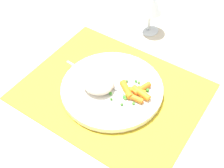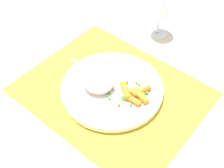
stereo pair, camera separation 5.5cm
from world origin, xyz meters
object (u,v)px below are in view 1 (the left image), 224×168
carrot_portion (136,92)px  wine_glass (151,3)px  fork (104,81)px  plate (112,88)px  rice_mound (98,83)px

carrot_portion → wine_glass: (-0.11, 0.27, 0.07)m
carrot_portion → fork: bearing=-172.0°
carrot_portion → fork: carrot_portion is taller
fork → wine_glass: wine_glass is taller
plate → rice_mound: 0.04m
carrot_portion → wine_glass: bearing=112.9°
plate → carrot_portion: bearing=12.4°
fork → wine_glass: bearing=94.8°
plate → carrot_portion: (0.06, 0.01, 0.02)m
plate → wine_glass: bearing=99.9°
plate → wine_glass: size_ratio=1.85×
plate → fork: bearing=176.8°
rice_mound → wine_glass: wine_glass is taller
rice_mound → wine_glass: size_ratio=0.57×
rice_mound → carrot_portion: (0.09, 0.04, -0.01)m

